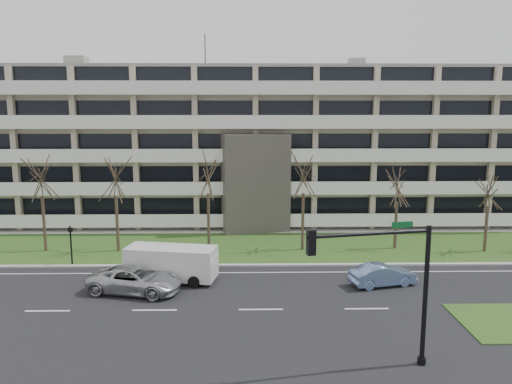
{
  "coord_description": "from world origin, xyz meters",
  "views": [
    {
      "loc": [
        -0.74,
        -26.72,
        11.14
      ],
      "look_at": [
        -0.11,
        10.0,
        5.1
      ],
      "focal_mm": 35.0,
      "sensor_mm": 36.0,
      "label": 1
    }
  ],
  "objects_px": {
    "white_van": "(172,261)",
    "pedestrian_signal": "(71,240)",
    "silver_pickup": "(135,280)",
    "traffic_signal": "(387,276)",
    "blue_sedan": "(383,275)"
  },
  "relations": [
    {
      "from": "silver_pickup",
      "to": "traffic_signal",
      "type": "distance_m",
      "value": 16.31
    },
    {
      "from": "white_van",
      "to": "traffic_signal",
      "type": "xyz_separation_m",
      "value": [
        10.85,
        -11.58,
        2.87
      ]
    },
    {
      "from": "silver_pickup",
      "to": "traffic_signal",
      "type": "xyz_separation_m",
      "value": [
        12.84,
        -9.45,
        3.43
      ]
    },
    {
      "from": "blue_sedan",
      "to": "silver_pickup",
      "type": "bearing_deg",
      "value": 78.85
    },
    {
      "from": "white_van",
      "to": "pedestrian_signal",
      "type": "xyz_separation_m",
      "value": [
        -7.8,
        3.4,
        0.51
      ]
    },
    {
      "from": "white_van",
      "to": "pedestrian_signal",
      "type": "bearing_deg",
      "value": 166.93
    },
    {
      "from": "traffic_signal",
      "to": "pedestrian_signal",
      "type": "relative_size",
      "value": 2.22
    },
    {
      "from": "blue_sedan",
      "to": "white_van",
      "type": "bearing_deg",
      "value": 70.42
    },
    {
      "from": "traffic_signal",
      "to": "pedestrian_signal",
      "type": "xyz_separation_m",
      "value": [
        -18.66,
        14.98,
        -2.36
      ]
    },
    {
      "from": "blue_sedan",
      "to": "pedestrian_signal",
      "type": "distance_m",
      "value": 21.92
    },
    {
      "from": "white_van",
      "to": "pedestrian_signal",
      "type": "distance_m",
      "value": 8.52
    },
    {
      "from": "white_van",
      "to": "blue_sedan",
      "type": "bearing_deg",
      "value": 5.5
    },
    {
      "from": "blue_sedan",
      "to": "traffic_signal",
      "type": "relative_size",
      "value": 0.65
    },
    {
      "from": "silver_pickup",
      "to": "white_van",
      "type": "height_order",
      "value": "white_van"
    },
    {
      "from": "silver_pickup",
      "to": "white_van",
      "type": "xyz_separation_m",
      "value": [
        1.98,
        2.13,
        0.56
      ]
    }
  ]
}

